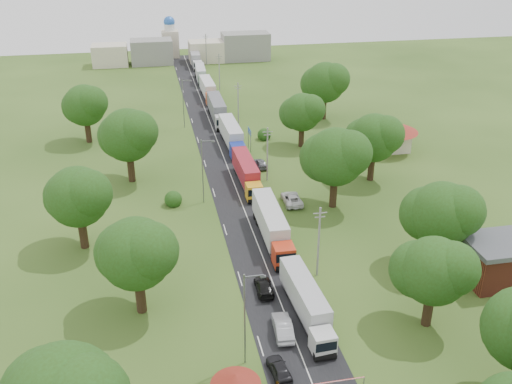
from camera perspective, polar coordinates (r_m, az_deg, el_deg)
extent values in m
plane|color=#2F4B19|center=(73.29, 0.38, -5.78)|extent=(260.00, 260.00, 0.00)
cube|color=black|center=(90.71, -2.14, 0.65)|extent=(8.00, 200.00, 0.04)
cylinder|color=red|center=(53.39, 6.04, -18.57)|extent=(9.00, 0.12, 0.12)
cylinder|color=slate|center=(54.97, 10.75, -18.10)|extent=(0.10, 0.10, 1.00)
cone|color=maroon|center=(50.84, -2.06, -18.21)|extent=(4.40, 4.40, 1.10)
cylinder|color=slate|center=(103.33, -0.53, 5.04)|extent=(0.12, 0.12, 4.00)
cylinder|color=slate|center=(105.55, -0.78, 5.48)|extent=(0.12, 0.12, 4.00)
cube|color=navy|center=(103.90, -0.66, 6.09)|extent=(0.06, 3.00, 1.00)
cube|color=silver|center=(103.90, -0.66, 6.09)|extent=(0.07, 3.10, 0.06)
cylinder|color=gray|center=(66.40, 6.28, -5.02)|extent=(0.24, 0.24, 9.00)
cube|color=gray|center=(64.57, 6.44, -2.11)|extent=(1.60, 0.10, 0.10)
cube|color=gray|center=(64.80, 6.42, -2.50)|extent=(1.20, 0.10, 0.10)
cylinder|color=gray|center=(90.78, 1.15, 3.77)|extent=(0.24, 0.24, 9.00)
cube|color=gray|center=(89.45, 1.17, 6.03)|extent=(1.60, 0.10, 0.10)
cube|color=gray|center=(89.62, 1.17, 5.73)|extent=(1.20, 0.10, 0.10)
cylinder|color=gray|center=(116.79, -1.79, 8.74)|extent=(0.24, 0.24, 9.00)
cube|color=gray|center=(115.76, -1.82, 10.54)|extent=(1.60, 0.10, 0.10)
cube|color=gray|center=(115.89, -1.81, 10.30)|extent=(1.20, 0.10, 0.10)
cylinder|color=gray|center=(143.56, -3.69, 11.87)|extent=(0.24, 0.24, 9.00)
cube|color=gray|center=(142.72, -3.73, 13.35)|extent=(1.60, 0.10, 0.10)
cube|color=gray|center=(142.82, -3.72, 13.16)|extent=(1.20, 0.10, 0.10)
cylinder|color=gray|center=(170.72, -5.01, 14.00)|extent=(0.24, 0.24, 9.00)
cube|color=gray|center=(170.01, -5.06, 15.26)|extent=(1.60, 0.10, 0.10)
cube|color=gray|center=(170.10, -5.05, 15.09)|extent=(1.20, 0.10, 0.10)
cylinder|color=slate|center=(53.40, -1.14, -12.70)|extent=(0.16, 0.16, 10.00)
cube|color=slate|center=(50.78, -0.17, -8.40)|extent=(1.80, 0.10, 0.10)
cube|color=slate|center=(50.99, 0.72, -8.45)|extent=(0.50, 0.22, 0.15)
cylinder|color=slate|center=(83.53, -5.37, 2.05)|extent=(0.16, 0.16, 10.00)
cube|color=slate|center=(81.87, -4.88, 5.12)|extent=(1.80, 0.10, 0.10)
cube|color=slate|center=(82.01, -4.32, 5.06)|extent=(0.50, 0.22, 0.15)
cylinder|color=slate|center=(116.41, -7.29, 8.75)|extent=(0.16, 0.16, 10.00)
cube|color=slate|center=(115.23, -6.96, 11.02)|extent=(1.80, 0.10, 0.10)
cube|color=slate|center=(115.32, -6.56, 10.98)|extent=(0.50, 0.22, 0.15)
cylinder|color=#382616|center=(62.39, 16.82, -11.14)|extent=(1.04, 1.04, 3.85)
sphere|color=#223F11|center=(59.81, 17.38, -7.53)|extent=(7.00, 7.00, 7.00)
sphere|color=#223F11|center=(59.27, 18.98, -7.24)|extent=(5.50, 5.50, 5.50)
sphere|color=#223F11|center=(60.55, 15.94, -7.44)|extent=(6.00, 6.00, 6.00)
cylinder|color=#382616|center=(72.13, 17.56, -5.72)|extent=(1.08, 1.08, 4.20)
sphere|color=#223F11|center=(69.73, 18.11, -2.11)|extent=(7.70, 7.70, 7.70)
sphere|color=#223F11|center=(69.19, 19.62, -1.80)|extent=(6.05, 6.05, 6.05)
sphere|color=#223F11|center=(70.53, 16.75, -2.09)|extent=(6.60, 6.60, 6.60)
cylinder|color=#382616|center=(83.85, 7.75, -0.03)|extent=(1.12, 1.12, 4.55)
sphere|color=#223F11|center=(81.63, 7.97, 3.51)|extent=(8.40, 8.40, 8.40)
sphere|color=#223F11|center=(80.74, 9.29, 3.85)|extent=(6.60, 6.60, 6.60)
sphere|color=#223F11|center=(82.81, 6.83, 3.45)|extent=(7.20, 7.20, 7.20)
cylinder|color=#382616|center=(93.77, 11.44, 2.39)|extent=(1.08, 1.08, 4.20)
sphere|color=#223F11|center=(91.93, 11.71, 5.33)|extent=(7.70, 7.70, 7.70)
sphere|color=#223F11|center=(91.24, 12.82, 5.62)|extent=(6.05, 6.05, 6.05)
sphere|color=#223F11|center=(92.90, 10.74, 5.27)|extent=(6.60, 6.60, 6.60)
cylinder|color=#382616|center=(106.57, 4.55, 5.56)|extent=(1.04, 1.04, 3.85)
sphere|color=#223F11|center=(105.09, 4.64, 7.96)|extent=(7.00, 7.00, 7.00)
sphere|color=#223F11|center=(104.29, 5.47, 8.22)|extent=(5.50, 5.50, 5.50)
sphere|color=#223F11|center=(106.13, 3.93, 7.87)|extent=(6.00, 6.00, 6.00)
cylinder|color=#382616|center=(122.59, 6.79, 8.30)|extent=(1.12, 1.12, 4.55)
sphere|color=#223F11|center=(121.09, 6.93, 10.82)|extent=(8.40, 8.40, 8.40)
sphere|color=#223F11|center=(120.23, 7.82, 11.11)|extent=(6.60, 6.60, 6.60)
sphere|color=#223F11|center=(122.27, 6.15, 10.71)|extent=(7.20, 7.20, 7.20)
cylinder|color=#382616|center=(62.73, -11.48, -10.05)|extent=(1.08, 1.08, 4.20)
sphere|color=#223F11|center=(59.95, -11.90, -6.05)|extent=(7.70, 7.70, 7.70)
sphere|color=#223F11|center=(58.54, -10.62, -5.80)|extent=(6.05, 6.05, 6.05)
sphere|color=#223F11|center=(61.46, -12.89, -5.91)|extent=(6.60, 6.60, 6.60)
cylinder|color=#382616|center=(76.06, -16.91, -3.93)|extent=(1.08, 1.08, 4.20)
sphere|color=#223F11|center=(73.78, -17.40, -0.45)|extent=(7.70, 7.70, 7.70)
sphere|color=#223F11|center=(72.28, -16.48, -0.15)|extent=(6.05, 6.05, 6.05)
sphere|color=#223F11|center=(75.39, -18.09, -0.45)|extent=(6.60, 6.60, 6.60)
cylinder|color=#382616|center=(93.56, -12.39, 2.36)|extent=(1.12, 1.12, 4.55)
sphere|color=#223F11|center=(91.58, -12.71, 5.57)|extent=(8.40, 8.40, 8.40)
sphere|color=#223F11|center=(90.11, -11.81, 5.94)|extent=(6.60, 6.60, 6.60)
sphere|color=#223F11|center=(93.24, -13.41, 5.47)|extent=(7.20, 7.20, 7.20)
cylinder|color=#382616|center=(112.87, -16.44, 5.82)|extent=(1.08, 1.08, 4.20)
sphere|color=#223F11|center=(111.35, -16.76, 8.30)|extent=(7.70, 7.70, 7.70)
sphere|color=#223F11|center=(109.94, -16.14, 8.62)|extent=(6.05, 6.05, 6.05)
sphere|color=#223F11|center=(112.93, -17.24, 8.18)|extent=(6.60, 6.60, 6.60)
cube|color=maroon|center=(72.15, 23.27, -6.53)|extent=(8.00, 6.00, 4.60)
cube|color=#47494F|center=(70.90, 23.63, -4.73)|extent=(8.60, 6.60, 0.60)
cube|color=beige|center=(107.09, 13.06, 5.11)|extent=(7.00, 5.00, 4.00)
cone|color=maroon|center=(106.15, 13.22, 6.57)|extent=(10.08, 10.08, 1.80)
cube|color=gray|center=(174.87, -10.38, 13.63)|extent=(12.00, 8.00, 7.00)
cube|color=beige|center=(175.94, -5.02, 13.84)|extent=(10.00, 8.00, 6.00)
cube|color=gray|center=(177.42, -1.05, 14.36)|extent=(14.00, 8.00, 8.00)
cube|color=beige|center=(175.20, -14.39, 13.12)|extent=(10.00, 8.00, 6.00)
cube|color=beige|center=(182.81, -8.54, 14.42)|extent=(5.00, 5.00, 8.00)
cylinder|color=silver|center=(181.95, -8.65, 15.97)|extent=(3.20, 3.20, 2.00)
sphere|color=#2659B2|center=(181.70, -8.68, 16.46)|extent=(3.40, 3.40, 3.40)
cube|color=silver|center=(56.97, 6.69, -14.68)|extent=(2.32, 2.32, 2.31)
cube|color=black|center=(55.96, 7.06, -15.14)|extent=(2.12, 0.13, 1.02)
cube|color=slate|center=(56.81, 6.98, -16.06)|extent=(2.04, 0.35, 0.32)
cube|color=slate|center=(62.24, 4.87, -11.48)|extent=(2.65, 10.70, 0.28)
cube|color=#B3B3B8|center=(61.47, 4.85, -10.09)|extent=(2.84, 10.99, 2.77)
cylinder|color=black|center=(57.00, 6.90, -15.95)|extent=(2.17, 0.92, 0.92)
cylinder|color=black|center=(58.19, 6.40, -14.90)|extent=(2.17, 0.92, 0.92)
cylinder|color=black|center=(64.88, 4.08, -9.97)|extent=(2.17, 0.92, 0.92)
cylinder|color=black|center=(65.97, 3.77, -9.30)|extent=(2.17, 0.92, 0.92)
cube|color=red|center=(69.14, 2.77, -6.33)|extent=(2.55, 2.55, 2.62)
cube|color=black|center=(67.90, 3.03, -6.62)|extent=(2.41, 0.06, 1.15)
cube|color=slate|center=(68.71, 2.99, -7.59)|extent=(2.31, 0.28, 0.37)
cube|color=slate|center=(75.70, 1.44, -4.01)|extent=(2.59, 12.07, 0.31)
cube|color=silver|center=(75.06, 1.41, -2.65)|extent=(2.80, 12.39, 3.14)
cylinder|color=black|center=(68.95, 2.94, -7.51)|extent=(2.46, 1.05, 1.05)
cylinder|color=black|center=(70.49, 2.57, -6.70)|extent=(2.46, 1.05, 1.05)
cylinder|color=black|center=(78.96, 0.87, -2.90)|extent=(2.46, 1.05, 1.05)
cylinder|color=black|center=(80.31, 0.63, -2.38)|extent=(2.46, 1.05, 1.05)
cube|color=#F1AB1C|center=(85.07, -0.20, 0.03)|extent=(2.37, 2.37, 2.43)
cube|color=black|center=(83.88, -0.05, -0.09)|extent=(2.24, 0.05, 1.07)
cube|color=slate|center=(84.50, -0.06, -0.88)|extent=(2.15, 0.28, 0.34)
cube|color=slate|center=(91.48, -1.01, 1.39)|extent=(2.40, 11.23, 0.29)
cube|color=maroon|center=(91.05, -1.06, 2.47)|extent=(2.59, 11.52, 2.92)
cylinder|color=black|center=(84.74, -0.09, -0.84)|extent=(2.29, 0.97, 0.97)
cylinder|color=black|center=(86.29, -0.31, -0.34)|extent=(2.29, 0.97, 0.97)
cylinder|color=black|center=(94.66, -1.38, 2.07)|extent=(2.29, 0.97, 0.97)
cylinder|color=black|center=(95.98, -1.53, 2.41)|extent=(2.29, 0.97, 0.97)
cube|color=#192E98|center=(100.36, -1.87, 4.15)|extent=(2.55, 2.55, 2.60)
cube|color=black|center=(99.07, -1.75, 4.09)|extent=(2.39, 0.07, 1.14)
cube|color=slate|center=(99.65, -1.74, 3.35)|extent=(2.29, 0.30, 0.36)
cube|color=slate|center=(107.37, -2.50, 5.12)|extent=(2.65, 11.99, 0.31)
cube|color=silver|center=(107.03, -2.55, 6.11)|extent=(2.87, 12.31, 3.12)
cylinder|color=black|center=(99.90, -1.77, 3.38)|extent=(2.44, 1.04, 1.04)
cylinder|color=black|center=(101.62, -1.94, 3.77)|extent=(2.44, 1.04, 1.04)
cylinder|color=black|center=(110.84, -2.79, 5.63)|extent=(2.44, 1.04, 1.04)
cylinder|color=black|center=(112.29, -2.91, 5.89)|extent=(2.44, 1.04, 1.04)
cube|color=#BABABA|center=(115.16, -3.44, 6.98)|extent=(2.57, 2.57, 2.66)
cube|color=black|center=(113.83, -3.35, 6.95)|extent=(2.45, 0.03, 1.17)
cube|color=slate|center=(114.35, -3.34, 6.28)|extent=(2.34, 0.26, 0.37)
cube|color=slate|center=(122.44, -3.92, 7.67)|extent=(2.52, 12.25, 0.32)
cube|color=slate|center=(122.18, -3.97, 8.57)|extent=(2.74, 12.57, 3.19)
cylinder|color=black|center=(114.61, -3.36, 6.30)|extent=(2.50, 1.06, 1.06)
cylinder|color=black|center=(116.41, -3.49, 6.60)|extent=(2.50, 1.06, 1.06)
cylinder|color=black|center=(126.05, -4.15, 8.06)|extent=(2.50, 1.06, 1.06)
cylinder|color=black|center=(127.56, -4.24, 8.27)|extent=(2.50, 1.06, 1.06)
cube|color=#BD461D|center=(131.69, -4.48, 9.27)|extent=(2.43, 2.43, 2.49)
cube|color=black|center=(130.44, -4.42, 9.27)|extent=(2.29, 0.06, 1.10)
cube|color=slate|center=(130.87, -4.40, 8.72)|extent=(2.20, 0.29, 0.35)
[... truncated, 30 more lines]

